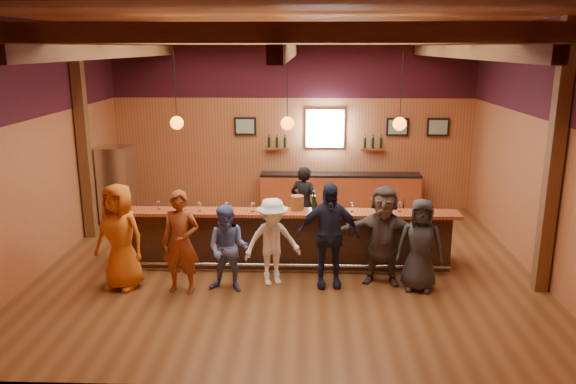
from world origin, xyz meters
name	(u,v)px	position (x,y,z in m)	size (l,w,h in m)	color
room	(288,94)	(0.00, 0.06, 3.21)	(9.04, 9.00, 4.52)	brown
bar_counter	(289,236)	(0.02, 0.15, 0.52)	(6.30, 1.07, 1.11)	black
back_bar_cabinet	(340,192)	(1.20, 3.72, 0.48)	(4.00, 0.52, 0.95)	#92381A
window	(325,129)	(0.80, 3.95, 2.05)	(0.95, 0.09, 0.95)	silver
framed_pictures	(360,127)	(1.67, 3.94, 2.10)	(5.35, 0.05, 0.45)	black
wine_shelves	(325,146)	(0.80, 3.88, 1.62)	(3.00, 0.18, 0.30)	#92381A
pendant_lights	(287,123)	(0.00, 0.00, 2.71)	(4.24, 0.24, 1.37)	black
stainless_fridge	(117,184)	(-4.10, 2.60, 0.90)	(0.70, 0.70, 1.80)	silver
customer_orange	(120,237)	(-2.80, -1.15, 0.92)	(0.90, 0.59, 1.84)	#C45812
customer_redvest	(181,242)	(-1.73, -1.27, 0.88)	(0.64, 0.42, 1.76)	brown
customer_denim	(228,249)	(-0.96, -1.21, 0.75)	(0.73, 0.57, 1.50)	#566BAC
customer_white	(272,242)	(-0.23, -0.90, 0.77)	(1.00, 0.57, 1.54)	white
customer_navy	(328,235)	(0.73, -0.94, 0.92)	(1.08, 0.45, 1.84)	#1C1F38
customer_brown	(383,235)	(1.68, -0.79, 0.87)	(1.62, 0.52, 1.75)	#4C413D
customer_dark	(420,245)	(2.27, -1.05, 0.80)	(0.78, 0.51, 1.60)	#2A2B2D
bartender	(304,204)	(0.30, 1.33, 0.82)	(0.60, 0.39, 1.64)	black
ice_bucket	(297,203)	(0.18, -0.07, 1.24)	(0.24, 0.24, 0.27)	brown
bottle_a	(314,202)	(0.49, -0.04, 1.25)	(0.08, 0.08, 0.36)	black
bottle_b	(329,203)	(0.77, -0.10, 1.26)	(0.08, 0.08, 0.38)	black
glass_a	(158,203)	(-2.39, -0.13, 1.23)	(0.07, 0.07, 0.16)	silver
glass_b	(184,205)	(-1.89, -0.20, 1.22)	(0.07, 0.07, 0.16)	silver
glass_c	(199,204)	(-1.61, -0.21, 1.23)	(0.08, 0.08, 0.17)	silver
glass_d	(226,205)	(-1.10, -0.29, 1.25)	(0.09, 0.09, 0.20)	silver
glass_e	(253,205)	(-0.63, -0.22, 1.24)	(0.08, 0.08, 0.18)	silver
glass_f	(328,206)	(0.74, -0.18, 1.23)	(0.07, 0.07, 0.16)	silver
glass_g	(352,205)	(1.18, -0.14, 1.24)	(0.08, 0.08, 0.18)	silver
glass_h	(400,205)	(2.06, -0.13, 1.24)	(0.08, 0.08, 0.18)	silver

